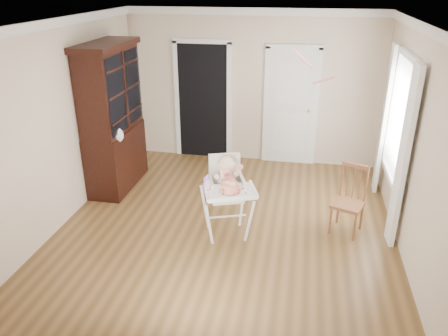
% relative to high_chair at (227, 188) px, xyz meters
% --- Properties ---
extents(floor, '(5.00, 5.00, 0.00)m').
position_rel_high_chair_xyz_m(floor, '(-0.04, 0.21, -0.69)').
color(floor, brown).
rests_on(floor, ground).
extents(ceiling, '(5.00, 5.00, 0.00)m').
position_rel_high_chair_xyz_m(ceiling, '(-0.04, 0.21, 2.01)').
color(ceiling, white).
rests_on(ceiling, wall_back).
extents(wall_back, '(4.50, 0.00, 4.50)m').
position_rel_high_chair_xyz_m(wall_back, '(-0.04, 2.71, 0.66)').
color(wall_back, beige).
rests_on(wall_back, floor).
extents(wall_left, '(0.00, 5.00, 5.00)m').
position_rel_high_chair_xyz_m(wall_left, '(-2.29, 0.21, 0.66)').
color(wall_left, beige).
rests_on(wall_left, floor).
extents(wall_right, '(0.00, 5.00, 5.00)m').
position_rel_high_chair_xyz_m(wall_right, '(2.21, 0.21, 0.66)').
color(wall_right, beige).
rests_on(wall_right, floor).
extents(crown_molding, '(4.50, 5.00, 0.12)m').
position_rel_high_chair_xyz_m(crown_molding, '(-0.04, 0.21, 1.95)').
color(crown_molding, white).
rests_on(crown_molding, ceiling).
extents(doorway, '(1.06, 0.05, 2.22)m').
position_rel_high_chair_xyz_m(doorway, '(-0.94, 2.69, 0.42)').
color(doorway, black).
rests_on(doorway, wall_back).
extents(closet_door, '(0.96, 0.09, 2.13)m').
position_rel_high_chair_xyz_m(closet_door, '(0.66, 2.68, 0.34)').
color(closet_door, white).
rests_on(closet_door, wall_back).
extents(window_right, '(0.13, 1.84, 2.30)m').
position_rel_high_chair_xyz_m(window_right, '(2.14, 1.01, 0.60)').
color(window_right, white).
rests_on(window_right, wall_right).
extents(high_chair, '(0.85, 0.95, 1.11)m').
position_rel_high_chair_xyz_m(high_chair, '(0.00, 0.00, 0.00)').
color(high_chair, white).
rests_on(high_chair, floor).
extents(baby, '(0.37, 0.27, 0.50)m').
position_rel_high_chair_xyz_m(baby, '(-0.01, 0.03, 0.17)').
color(baby, beige).
rests_on(baby, high_chair).
extents(cake, '(0.26, 0.26, 0.12)m').
position_rel_high_chair_xyz_m(cake, '(0.09, -0.26, 0.15)').
color(cake, silver).
rests_on(cake, high_chair).
extents(sippy_cup, '(0.08, 0.08, 0.20)m').
position_rel_high_chair_xyz_m(sippy_cup, '(-0.20, -0.24, 0.17)').
color(sippy_cup, '#F495C9').
rests_on(sippy_cup, high_chair).
extents(china_cabinet, '(0.61, 1.36, 2.30)m').
position_rel_high_chair_xyz_m(china_cabinet, '(-2.02, 1.18, 0.46)').
color(china_cabinet, black).
rests_on(china_cabinet, floor).
extents(dining_chair, '(0.49, 0.49, 0.93)m').
position_rel_high_chair_xyz_m(dining_chair, '(1.57, 0.40, -0.25)').
color(dining_chair, brown).
rests_on(dining_chair, floor).
extents(streamer, '(0.25, 0.45, 0.15)m').
position_rel_high_chair_xyz_m(streamer, '(0.83, 0.22, 1.63)').
color(streamer, pink).
rests_on(streamer, ceiling).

